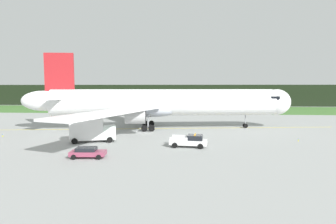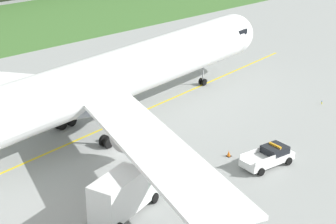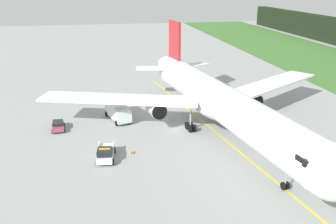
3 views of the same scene
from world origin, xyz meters
TOP-DOWN VIEW (x-y plane):
  - ground at (0.00, 0.00)m, footprint 320.00×320.00m
  - grass_verge at (0.00, 54.21)m, footprint 320.00×34.22m
  - distant_tree_line at (0.00, 76.57)m, footprint 288.00×4.34m
  - taxiway_centerline_main at (3.29, 6.23)m, footprint 71.63×10.40m
  - airliner at (2.62, 6.13)m, footprint 55.28×52.29m
  - ops_pickup_truck at (8.69, -11.33)m, footprint 5.52×2.84m
  - catering_truck at (-6.70, -8.80)m, footprint 7.31×4.30m
  - staff_car at (-3.74, -18.45)m, footprint 4.39×2.28m
  - apron_cone at (7.34, -7.53)m, footprint 0.47×0.47m
  - taxiway_edge_light_east at (25.84, -5.74)m, footprint 0.12×0.12m
  - taxiway_edge_light_west at (-23.55, -5.74)m, footprint 0.12×0.12m

SIDE VIEW (x-z plane):
  - ground at x=0.00m, z-range 0.00..0.00m
  - taxiway_centerline_main at x=3.29m, z-range 0.00..0.01m
  - grass_verge at x=0.00m, z-range 0.00..0.04m
  - taxiway_edge_light_east at x=25.84m, z-range 0.02..0.46m
  - taxiway_edge_light_west at x=-23.55m, z-range 0.02..0.47m
  - apron_cone at x=7.34m, z-range -0.01..0.59m
  - staff_car at x=-3.74m, z-range 0.05..1.35m
  - ops_pickup_truck at x=8.69m, z-range -0.07..1.87m
  - catering_truck at x=-6.70m, z-range 0.00..3.81m
  - distant_tree_line at x=0.00m, z-range 0.00..9.43m
  - airliner at x=2.62m, z-range -2.38..12.94m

